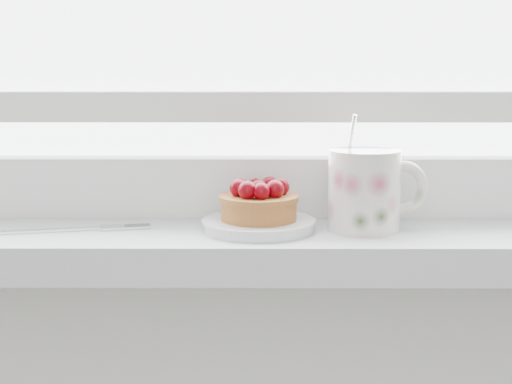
{
  "coord_description": "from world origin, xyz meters",
  "views": [
    {
      "loc": [
        -0.02,
        1.12,
        1.11
      ],
      "look_at": [
        -0.02,
        1.88,
        0.98
      ],
      "focal_mm": 50.0,
      "sensor_mm": 36.0,
      "label": 1
    }
  ],
  "objects_px": {
    "raspberry_tart": "(259,202)",
    "fork": "(70,229)",
    "floral_mug": "(367,189)",
    "saucer": "(259,225)"
  },
  "relations": [
    {
      "from": "raspberry_tart",
      "to": "fork",
      "type": "relative_size",
      "value": 0.5
    },
    {
      "from": "floral_mug",
      "to": "fork",
      "type": "bearing_deg",
      "value": -178.94
    },
    {
      "from": "floral_mug",
      "to": "raspberry_tart",
      "type": "bearing_deg",
      "value": -178.75
    },
    {
      "from": "raspberry_tart",
      "to": "floral_mug",
      "type": "relative_size",
      "value": 0.69
    },
    {
      "from": "saucer",
      "to": "raspberry_tart",
      "type": "xyz_separation_m",
      "value": [
        0.0,
        -0.0,
        0.03
      ]
    },
    {
      "from": "raspberry_tart",
      "to": "floral_mug",
      "type": "bearing_deg",
      "value": 1.25
    },
    {
      "from": "saucer",
      "to": "raspberry_tart",
      "type": "bearing_deg",
      "value": -52.68
    },
    {
      "from": "raspberry_tart",
      "to": "fork",
      "type": "height_order",
      "value": "raspberry_tart"
    },
    {
      "from": "raspberry_tart",
      "to": "floral_mug",
      "type": "xyz_separation_m",
      "value": [
        0.12,
        0.0,
        0.01
      ]
    },
    {
      "from": "floral_mug",
      "to": "fork",
      "type": "xyz_separation_m",
      "value": [
        -0.32,
        -0.01,
        -0.04
      ]
    }
  ]
}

